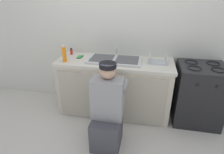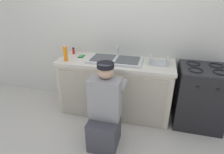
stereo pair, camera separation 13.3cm
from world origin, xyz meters
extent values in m
plane|color=beige|center=(0.00, 0.00, 0.00)|extent=(12.00, 12.00, 0.00)
cube|color=silver|center=(0.00, 0.65, 1.25)|extent=(6.00, 0.10, 2.50)
cube|color=beige|center=(0.00, 0.30, 0.42)|extent=(1.71, 0.60, 0.84)
cube|color=#AFA694|center=(-0.41, -0.01, 0.42)|extent=(0.75, 0.02, 0.74)
cube|color=#AFA694|center=(0.41, -0.01, 0.42)|extent=(0.75, 0.02, 0.74)
cube|color=beige|center=(0.00, 0.30, 0.86)|extent=(1.75, 0.62, 0.04)
cube|color=silver|center=(0.00, 0.30, 0.90)|extent=(0.80, 0.44, 0.03)
cube|color=#4C4F51|center=(-0.19, 0.30, 0.92)|extent=(0.33, 0.35, 0.01)
cube|color=#4C4F51|center=(0.19, 0.30, 0.92)|extent=(0.33, 0.35, 0.01)
cylinder|color=#B7BABF|center=(0.00, 0.49, 0.97)|extent=(0.02, 0.02, 0.18)
cylinder|color=#B7BABF|center=(0.00, 0.41, 1.06)|extent=(0.02, 0.16, 0.02)
cube|color=black|center=(1.26, 0.30, 0.44)|extent=(0.66, 0.60, 0.87)
cube|color=#262628|center=(1.26, 0.30, 0.88)|extent=(0.65, 0.59, 0.02)
torus|color=black|center=(1.11, 0.18, 0.90)|extent=(0.19, 0.19, 0.02)
torus|color=black|center=(1.41, 0.18, 0.90)|extent=(0.19, 0.19, 0.02)
torus|color=black|center=(1.11, 0.42, 0.90)|extent=(0.19, 0.19, 0.02)
torus|color=black|center=(1.41, 0.42, 0.90)|extent=(0.19, 0.19, 0.02)
cylinder|color=black|center=(1.14, -0.01, 0.74)|extent=(0.04, 0.02, 0.04)
cylinder|color=black|center=(1.37, -0.01, 0.74)|extent=(0.04, 0.02, 0.04)
cube|color=#3F3F47|center=(0.05, -0.48, 0.20)|extent=(0.36, 0.40, 0.40)
cube|color=gray|center=(0.05, -0.42, 0.66)|extent=(0.38, 0.22, 0.52)
sphere|color=tan|center=(0.05, -0.38, 1.01)|extent=(0.19, 0.19, 0.19)
cylinder|color=black|center=(0.05, -0.38, 1.08)|extent=(0.20, 0.20, 0.06)
cube|color=black|center=(0.05, -0.30, 1.06)|extent=(0.13, 0.09, 0.02)
cylinder|color=gray|center=(-0.12, -0.22, 0.75)|extent=(0.08, 0.30, 0.08)
cylinder|color=gray|center=(0.22, -0.22, 0.75)|extent=(0.08, 0.30, 0.08)
cube|color=black|center=(-0.57, 0.36, 0.89)|extent=(0.07, 0.14, 0.01)
cube|color=green|center=(-0.57, 0.36, 0.89)|extent=(0.06, 0.12, 0.00)
cube|color=#B2B7BC|center=(0.63, 0.35, 0.89)|extent=(0.28, 0.22, 0.02)
cube|color=#B2B7BC|center=(0.51, 0.35, 0.94)|extent=(0.01, 0.21, 0.10)
cube|color=#B2B7BC|center=(0.75, 0.35, 0.94)|extent=(0.01, 0.21, 0.10)
cylinder|color=orange|center=(-0.72, 0.13, 0.99)|extent=(0.06, 0.06, 0.22)
cylinder|color=white|center=(-0.72, 0.13, 1.12)|extent=(0.03, 0.03, 0.03)
cylinder|color=red|center=(-0.75, 0.46, 0.92)|extent=(0.04, 0.04, 0.08)
cylinder|color=black|center=(-0.75, 0.46, 0.98)|extent=(0.04, 0.04, 0.02)
camera|label=1|loc=(0.48, -2.30, 1.86)|focal=30.00mm
camera|label=2|loc=(0.61, -2.27, 1.86)|focal=30.00mm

